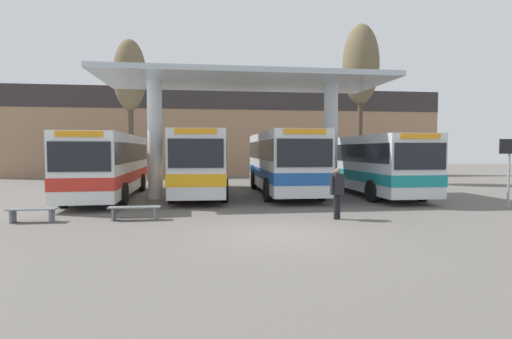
% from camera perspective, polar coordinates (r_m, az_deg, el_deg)
% --- Properties ---
extents(ground_plane, '(100.00, 100.00, 0.00)m').
position_cam_1_polar(ground_plane, '(11.51, 3.25, -9.19)').
color(ground_plane, '#605B56').
extents(townhouse_backdrop, '(40.00, 0.58, 7.81)m').
position_cam_1_polar(townhouse_backdrop, '(35.69, -4.28, 6.32)').
color(townhouse_backdrop, '#9E7A5B').
rests_on(townhouse_backdrop, ground_plane).
extents(station_canopy, '(13.79, 5.78, 5.93)m').
position_cam_1_polar(station_canopy, '(20.08, -1.53, 10.70)').
color(station_canopy, silver).
rests_on(station_canopy, ground_plane).
extents(transit_bus_left_bay, '(2.83, 10.50, 3.12)m').
position_cam_1_polar(transit_bus_left_bay, '(21.15, -20.21, 0.91)').
color(transit_bus_left_bay, white).
rests_on(transit_bus_left_bay, ground_plane).
extents(transit_bus_center_bay, '(2.92, 10.49, 3.28)m').
position_cam_1_polar(transit_bus_center_bay, '(21.31, -7.88, 1.32)').
color(transit_bus_center_bay, silver).
rests_on(transit_bus_center_bay, ground_plane).
extents(transit_bus_right_bay, '(2.99, 10.46, 3.29)m').
position_cam_1_polar(transit_bus_right_bay, '(21.65, 3.81, 1.39)').
color(transit_bus_right_bay, silver).
rests_on(transit_bus_right_bay, ground_plane).
extents(transit_bus_far_right_bay, '(2.76, 10.14, 3.09)m').
position_cam_1_polar(transit_bus_far_right_bay, '(22.23, 15.94, 1.03)').
color(transit_bus_far_right_bay, silver).
rests_on(transit_bus_far_right_bay, ground_plane).
extents(waiting_bench_near_pillar, '(1.73, 0.44, 0.46)m').
position_cam_1_polar(waiting_bench_near_pillar, '(14.27, -16.94, -5.55)').
color(waiting_bench_near_pillar, slate).
rests_on(waiting_bench_near_pillar, ground_plane).
extents(waiting_bench_mid_platform, '(1.51, 0.44, 0.46)m').
position_cam_1_polar(waiting_bench_mid_platform, '(15.15, -29.31, -5.34)').
color(waiting_bench_mid_platform, slate).
rests_on(waiting_bench_mid_platform, ground_plane).
extents(info_sign_platform, '(0.90, 0.09, 2.83)m').
position_cam_1_polar(info_sign_platform, '(19.22, 32.46, 1.29)').
color(info_sign_platform, gray).
rests_on(info_sign_platform, ground_plane).
extents(pedestrian_waiting, '(0.60, 0.47, 1.77)m').
position_cam_1_polar(pedestrian_waiting, '(14.00, 11.53, -2.62)').
color(pedestrian_waiting, black).
rests_on(pedestrian_waiting, ground_plane).
extents(poplar_tree_behind_left, '(2.12, 2.12, 9.65)m').
position_cam_1_polar(poplar_tree_behind_left, '(28.23, -17.59, 12.40)').
color(poplar_tree_behind_left, '#473A2B').
rests_on(poplar_tree_behind_left, ground_plane).
extents(poplar_tree_behind_right, '(2.57, 2.57, 11.31)m').
position_cam_1_polar(poplar_tree_behind_right, '(30.30, 14.74, 14.13)').
color(poplar_tree_behind_right, '#473A2B').
rests_on(poplar_tree_behind_right, ground_plane).
extents(parked_car_street, '(4.56, 2.14, 2.10)m').
position_cam_1_polar(parked_car_street, '(32.71, -23.57, 0.23)').
color(parked_car_street, navy).
rests_on(parked_car_street, ground_plane).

